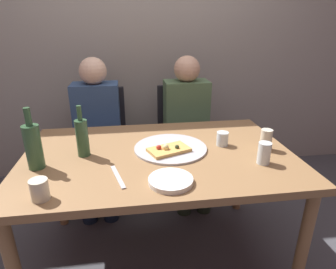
{
  "coord_description": "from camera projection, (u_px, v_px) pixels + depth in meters",
  "views": [
    {
      "loc": [
        -0.15,
        -1.42,
        1.41
      ],
      "look_at": [
        0.07,
        0.14,
        0.79
      ],
      "focal_mm": 30.23,
      "sensor_mm": 36.0,
      "label": 1
    }
  ],
  "objects": [
    {
      "name": "beer_bottle",
      "position": [
        82.0,
        137.0,
        1.5
      ],
      "size": [
        0.07,
        0.07,
        0.28
      ],
      "color": "#2D5133",
      "rests_on": "dining_table"
    },
    {
      "name": "chair_left",
      "position": [
        100.0,
        135.0,
        2.41
      ],
      "size": [
        0.44,
        0.44,
        0.9
      ],
      "rotation": [
        0.0,
        0.0,
        3.14
      ],
      "color": "black",
      "rests_on": "ground_plane"
    },
    {
      "name": "table_knife",
      "position": [
        118.0,
        177.0,
        1.32
      ],
      "size": [
        0.08,
        0.22,
        0.01
      ],
      "primitive_type": "cube",
      "rotation": [
        0.0,
        0.0,
        4.98
      ],
      "color": "#B7B7BC",
      "rests_on": "dining_table"
    },
    {
      "name": "short_glass",
      "position": [
        266.0,
        140.0,
        1.59
      ],
      "size": [
        0.06,
        0.06,
        0.12
      ],
      "primitive_type": "cylinder",
      "color": "beige",
      "rests_on": "dining_table"
    },
    {
      "name": "tumbler_near",
      "position": [
        264.0,
        153.0,
        1.43
      ],
      "size": [
        0.07,
        0.07,
        0.11
      ],
      "primitive_type": "cylinder",
      "color": "silver",
      "rests_on": "dining_table"
    },
    {
      "name": "wine_bottle",
      "position": [
        33.0,
        146.0,
        1.36
      ],
      "size": [
        0.08,
        0.08,
        0.31
      ],
      "color": "#2D5133",
      "rests_on": "dining_table"
    },
    {
      "name": "chair_right",
      "position": [
        184.0,
        131.0,
        2.5
      ],
      "size": [
        0.44,
        0.44,
        0.9
      ],
      "rotation": [
        0.0,
        0.0,
        3.14
      ],
      "color": "black",
      "rests_on": "ground_plane"
    },
    {
      "name": "back_wall",
      "position": [
        142.0,
        35.0,
        2.53
      ],
      "size": [
        6.0,
        0.1,
        2.6
      ],
      "primitive_type": "cube",
      "color": "gray",
      "rests_on": "ground_plane"
    },
    {
      "name": "pizza_tray",
      "position": [
        170.0,
        148.0,
        1.61
      ],
      "size": [
        0.41,
        0.41,
        0.01
      ],
      "primitive_type": "cylinder",
      "color": "#ADADB2",
      "rests_on": "dining_table"
    },
    {
      "name": "tumbler_far",
      "position": [
        222.0,
        139.0,
        1.65
      ],
      "size": [
        0.07,
        0.07,
        0.08
      ],
      "primitive_type": "cylinder",
      "color": "silver",
      "rests_on": "dining_table"
    },
    {
      "name": "guest_in_beanie",
      "position": [
        188.0,
        123.0,
        2.32
      ],
      "size": [
        0.36,
        0.56,
        1.17
      ],
      "rotation": [
        0.0,
        0.0,
        3.14
      ],
      "color": "#4C6B47",
      "rests_on": "ground_plane"
    },
    {
      "name": "ground_plane",
      "position": [
        160.0,
        254.0,
        1.84
      ],
      "size": [
        8.0,
        8.0,
        0.0
      ],
      "primitive_type": "plane",
      "color": "#424247"
    },
    {
      "name": "dining_table",
      "position": [
        159.0,
        165.0,
        1.6
      ],
      "size": [
        1.48,
        0.95,
        0.74
      ],
      "color": "olive",
      "rests_on": "ground_plane"
    },
    {
      "name": "pizza_slice_last",
      "position": [
        168.0,
        149.0,
        1.55
      ],
      "size": [
        0.25,
        0.2,
        0.05
      ],
      "color": "tan",
      "rests_on": "pizza_tray"
    },
    {
      "name": "plate_stack",
      "position": [
        171.0,
        181.0,
        1.27
      ],
      "size": [
        0.2,
        0.2,
        0.02
      ],
      "primitive_type": "cylinder",
      "color": "white",
      "rests_on": "dining_table"
    },
    {
      "name": "guest_in_sweater",
      "position": [
        97.0,
        127.0,
        2.22
      ],
      "size": [
        0.36,
        0.56,
        1.17
      ],
      "rotation": [
        0.0,
        0.0,
        3.14
      ],
      "color": "navy",
      "rests_on": "ground_plane"
    },
    {
      "name": "wine_glass",
      "position": [
        40.0,
        190.0,
        1.14
      ],
      "size": [
        0.07,
        0.07,
        0.09
      ],
      "primitive_type": "cylinder",
      "color": "beige",
      "rests_on": "dining_table"
    }
  ]
}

